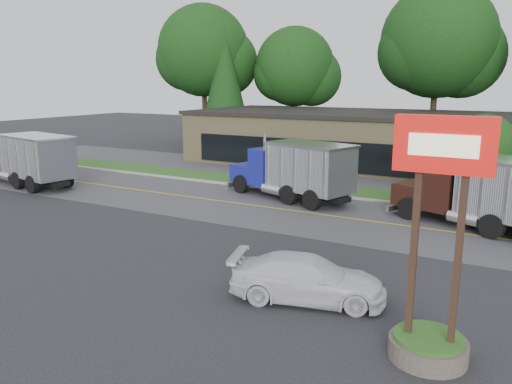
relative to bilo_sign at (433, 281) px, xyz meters
The scene contains 17 objects.
ground 10.98m from the bilo_sign, 166.61° to the left, with size 140.00×140.00×0.00m, color #35353A.
road 15.70m from the bilo_sign, 132.40° to the left, with size 60.00×8.00×0.02m, color #5C5C61.
center_line 15.70m from the bilo_sign, 132.40° to the left, with size 60.00×0.12×0.01m, color gold.
curb 19.00m from the bilo_sign, 123.77° to the left, with size 60.00×0.30×0.12m, color #9E9E99.
grass_verge 20.51m from the bilo_sign, 120.96° to the left, with size 60.00×3.40×0.03m, color #224F1B.
far_parking 24.91m from the bilo_sign, 115.02° to the left, with size 60.00×7.00×0.02m, color #5C5C61.
strip_mall 29.74m from the bilo_sign, 106.61° to the left, with size 32.00×12.00×4.00m, color tan.
bilo_sign is the anchor object (origin of this frame).
tree_far_a 46.65m from the bilo_sign, 131.23° to the left, with size 10.48×9.86×14.94m.
tree_far_b 42.29m from the bilo_sign, 119.09° to the left, with size 8.62×8.11×12.29m.
tree_far_c 37.97m from the bilo_sign, 99.81° to the left, with size 10.74×10.11×15.32m.
evergreen_left 42.20m from the bilo_sign, 129.19° to the left, with size 5.42×5.42×12.31m.
tree_verge 17.59m from the bilo_sign, 91.46° to the left, with size 3.53×3.32×5.04m.
dump_truck_red 28.62m from the bilo_sign, 161.13° to the left, with size 9.42×4.17×3.36m.
dump_truck_blue 17.14m from the bilo_sign, 125.66° to the left, with size 8.42×4.89×3.36m.
dump_truck_maroon 12.60m from the bilo_sign, 88.16° to the left, with size 8.48×5.15×3.36m.
rally_car 4.51m from the bilo_sign, 156.59° to the left, with size 1.96×4.83×1.40m, color silver.
Camera 1 is at (12.21, -14.31, 6.67)m, focal length 35.00 mm.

